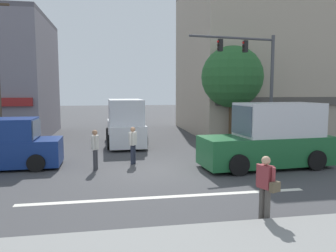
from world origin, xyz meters
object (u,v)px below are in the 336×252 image
Objects in this scene: street_tree at (232,77)px; box_truck_crossing_center at (270,138)px; pedestrian_far_side at (133,143)px; traffic_light_mast at (256,73)px; van_crossing_rightbound at (1,145)px; box_truck_approaching_near at (125,124)px; pedestrian_foreground_with_bag at (266,185)px; pedestrian_mid_crossing at (95,147)px.

box_truck_crossing_center is (-0.63, -6.28, -2.83)m from street_tree.
pedestrian_far_side is (-6.38, -4.69, -3.13)m from street_tree.
street_tree is 0.96× the size of traffic_light_mast.
street_tree is 13.09m from van_crossing_rightbound.
box_truck_approaching_near is at bearing 130.13° from box_truck_crossing_center.
box_truck_crossing_center is at bearing -49.87° from box_truck_approaching_near.
van_crossing_rightbound is at bearing 178.55° from pedestrian_far_side.
pedestrian_foreground_with_bag is at bearing -106.90° from street_tree.
pedestrian_mid_crossing is at bearing -152.74° from pedestrian_far_side.
street_tree is 2.69m from traffic_light_mast.
traffic_light_mast is at bearing 66.83° from pedestrian_foreground_with_bag.
van_crossing_rightbound is 2.78× the size of pedestrian_far_side.
van_crossing_rightbound is 7.50m from box_truck_approaching_near.
box_truck_crossing_center is at bearing -5.92° from pedestrian_mid_crossing.
van_crossing_rightbound is at bearing -136.08° from box_truck_approaching_near.
box_truck_crossing_center reaches higher than van_crossing_rightbound.
pedestrian_foreground_with_bag is (2.90, -12.42, -0.30)m from box_truck_approaching_near.
box_truck_crossing_center is at bearing -15.49° from pedestrian_far_side.
box_truck_crossing_center reaches higher than pedestrian_far_side.
traffic_light_mast reaches higher than street_tree.
traffic_light_mast is 3.71× the size of pedestrian_foreground_with_bag.
pedestrian_far_side is at bearing 27.26° from pedestrian_mid_crossing.
pedestrian_mid_crossing is 1.00× the size of pedestrian_far_side.
pedestrian_foreground_with_bag and pedestrian_mid_crossing have the same top height.
pedestrian_far_side is (-2.80, 7.08, -0.00)m from pedestrian_foreground_with_bag.
street_tree reaches higher than van_crossing_rightbound.
van_crossing_rightbound is 2.78× the size of pedestrian_foreground_with_bag.
box_truck_approaching_near is at bearing 76.26° from pedestrian_mid_crossing.
pedestrian_mid_crossing is (-4.41, 6.25, -0.00)m from pedestrian_foreground_with_bag.
box_truck_approaching_near is (-6.48, 0.65, -2.83)m from street_tree.
street_tree is 6.92m from box_truck_crossing_center.
van_crossing_rightbound is 0.81× the size of box_truck_crossing_center.
box_truck_crossing_center is at bearing -104.72° from traffic_light_mast.
van_crossing_rightbound is at bearing 166.03° from pedestrian_mid_crossing.
street_tree is 1.04× the size of box_truck_crossing_center.
pedestrian_mid_crossing is at bearing -103.74° from box_truck_approaching_near.
box_truck_crossing_center is (11.25, -1.73, 0.25)m from van_crossing_rightbound.
box_truck_approaching_near reaches higher than pedestrian_far_side.
traffic_light_mast is at bearing 18.92° from pedestrian_mid_crossing.
traffic_light_mast reaches higher than pedestrian_foreground_with_bag.
pedestrian_far_side is (5.50, -0.14, -0.06)m from van_crossing_rightbound.
box_truck_crossing_center is 9.07m from box_truck_approaching_near.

